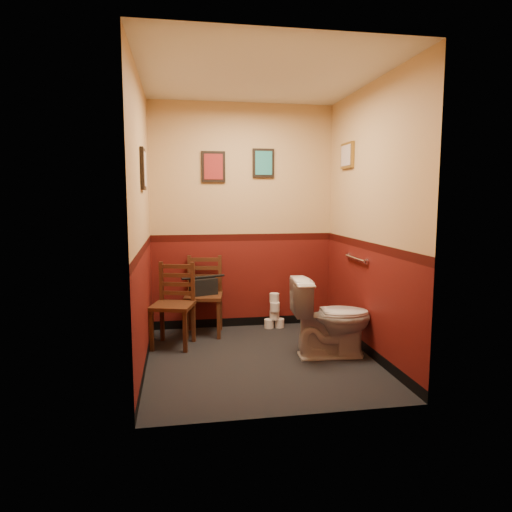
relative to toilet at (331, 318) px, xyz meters
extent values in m
cube|color=black|center=(-0.72, 0.02, -0.39)|extent=(2.20, 2.40, 0.00)
cube|color=silver|center=(-0.72, 0.02, 2.31)|extent=(2.20, 2.40, 0.00)
cube|color=#5B130F|center=(-0.72, 1.22, 0.96)|extent=(2.20, 0.00, 2.70)
cube|color=#5B130F|center=(-0.72, -1.18, 0.96)|extent=(2.20, 0.00, 2.70)
cube|color=#5B130F|center=(-1.82, 0.02, 0.96)|extent=(0.00, 2.40, 2.70)
cube|color=#5B130F|center=(0.38, 0.02, 0.96)|extent=(0.00, 2.40, 2.70)
cylinder|color=silver|center=(0.34, 0.27, 0.56)|extent=(0.03, 0.50, 0.03)
cylinder|color=silver|center=(0.36, 0.02, 0.56)|extent=(0.02, 0.06, 0.06)
cylinder|color=silver|center=(0.36, 0.52, 0.56)|extent=(0.02, 0.06, 0.06)
cube|color=black|center=(-1.07, 1.20, 1.56)|extent=(0.28, 0.03, 0.36)
cube|color=maroon|center=(-1.07, 1.18, 1.56)|extent=(0.22, 0.01, 0.30)
cube|color=black|center=(-0.47, 1.20, 1.61)|extent=(0.26, 0.03, 0.34)
cube|color=teal|center=(-0.47, 1.18, 1.61)|extent=(0.20, 0.01, 0.28)
cube|color=black|center=(-1.80, 0.12, 1.46)|extent=(0.03, 0.30, 0.38)
cube|color=#C3AA99|center=(-1.79, 0.12, 1.46)|extent=(0.01, 0.24, 0.31)
cube|color=olive|center=(0.36, 0.62, 1.66)|extent=(0.03, 0.34, 0.28)
cube|color=#C3AA99|center=(0.34, 0.62, 1.66)|extent=(0.01, 0.28, 0.22)
imported|color=white|center=(0.00, 0.00, 0.00)|extent=(0.83, 0.50, 0.78)
cylinder|color=silver|center=(0.22, -0.03, -0.33)|extent=(0.12, 0.12, 0.12)
cylinder|color=silver|center=(0.22, -0.03, -0.13)|extent=(0.02, 0.02, 0.35)
cube|color=#4B2716|center=(-1.57, 0.57, 0.05)|extent=(0.51, 0.51, 0.04)
cube|color=#4B2716|center=(-1.79, 0.44, -0.17)|extent=(0.05, 0.05, 0.45)
cube|color=#4B2716|center=(-1.69, 0.79, -0.17)|extent=(0.05, 0.05, 0.45)
cube|color=#4B2716|center=(-1.45, 0.35, -0.17)|extent=(0.05, 0.05, 0.45)
cube|color=#4B2716|center=(-1.35, 0.69, -0.17)|extent=(0.05, 0.05, 0.45)
cube|color=#4B2716|center=(-1.69, 0.79, 0.28)|extent=(0.05, 0.04, 0.45)
cube|color=#4B2716|center=(-1.35, 0.69, 0.28)|extent=(0.05, 0.04, 0.45)
cube|color=#4B2716|center=(-1.52, 0.74, 0.15)|extent=(0.33, 0.12, 0.04)
cube|color=#4B2716|center=(-1.52, 0.74, 0.25)|extent=(0.33, 0.12, 0.04)
cube|color=#4B2716|center=(-1.52, 0.74, 0.35)|extent=(0.33, 0.12, 0.04)
cube|color=#4B2716|center=(-1.52, 0.74, 0.45)|extent=(0.33, 0.12, 0.04)
cube|color=#4B2716|center=(-1.22, 0.94, 0.06)|extent=(0.48, 0.48, 0.04)
cube|color=#4B2716|center=(-1.43, 0.79, -0.16)|extent=(0.05, 0.05, 0.45)
cube|color=#4B2716|center=(-1.37, 1.15, -0.16)|extent=(0.05, 0.05, 0.45)
cube|color=#4B2716|center=(-1.07, 0.74, -0.16)|extent=(0.05, 0.05, 0.45)
cube|color=#4B2716|center=(-1.01, 1.10, -0.16)|extent=(0.05, 0.05, 0.45)
cube|color=#4B2716|center=(-1.37, 1.15, 0.29)|extent=(0.05, 0.04, 0.45)
cube|color=#4B2716|center=(-1.01, 1.10, 0.29)|extent=(0.05, 0.04, 0.45)
cube|color=#4B2716|center=(-1.19, 1.13, 0.16)|extent=(0.34, 0.07, 0.05)
cube|color=#4B2716|center=(-1.19, 1.13, 0.26)|extent=(0.34, 0.07, 0.05)
cube|color=#4B2716|center=(-1.19, 1.13, 0.37)|extent=(0.34, 0.07, 0.05)
cube|color=#4B2716|center=(-1.19, 1.13, 0.47)|extent=(0.34, 0.07, 0.05)
cube|color=black|center=(-1.22, 0.94, 0.18)|extent=(0.33, 0.24, 0.19)
cylinder|color=black|center=(-1.22, 0.94, 0.29)|extent=(0.26, 0.11, 0.03)
cylinder|color=silver|center=(-0.42, 1.08, -0.34)|extent=(0.12, 0.12, 0.11)
cylinder|color=silver|center=(-0.29, 1.08, -0.34)|extent=(0.12, 0.12, 0.11)
cylinder|color=silver|center=(-0.35, 1.07, -0.23)|extent=(0.12, 0.12, 0.11)
cylinder|color=silver|center=(-0.35, 1.05, -0.12)|extent=(0.12, 0.12, 0.11)
cylinder|color=silver|center=(-0.35, 1.08, -0.02)|extent=(0.12, 0.12, 0.11)
camera|label=1|loc=(-1.50, -4.26, 1.20)|focal=32.00mm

